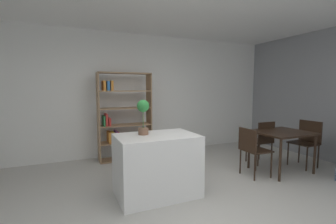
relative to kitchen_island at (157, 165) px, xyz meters
name	(u,v)px	position (x,y,z in m)	size (l,w,h in m)	color
ground_plane	(192,207)	(0.30, -0.53, -0.44)	(10.07, 10.07, 0.00)	beige
back_partition	(134,95)	(0.30, 2.28, 0.96)	(7.31, 0.06, 2.80)	white
kitchen_island	(157,165)	(0.00, 0.00, 0.00)	(1.15, 0.77, 0.88)	white
potted_plant_on_island	(143,113)	(-0.16, 0.10, 0.76)	(0.18, 0.18, 0.50)	brown
open_bookshelf	(121,117)	(-0.09, 1.92, 0.50)	(1.13, 0.35, 1.88)	#997551
dining_table	(281,136)	(2.48, 0.00, 0.23)	(0.98, 0.84, 0.75)	black
dining_chair_far	(262,139)	(2.48, 0.45, 0.09)	(0.42, 0.41, 0.88)	black
dining_chair_island_side	(252,147)	(1.78, 0.00, 0.08)	(0.43, 0.45, 0.86)	black
dining_chair_window_side	(307,139)	(3.18, 0.00, 0.11)	(0.42, 0.47, 0.91)	black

